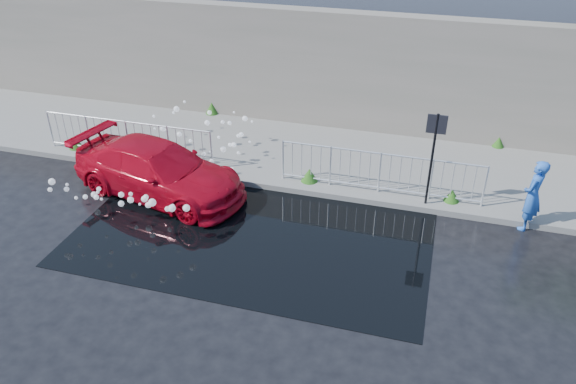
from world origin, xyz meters
name	(u,v)px	position (x,y,z in m)	size (l,w,h in m)	color
ground	(217,253)	(0.00, 0.00, 0.00)	(90.00, 90.00, 0.00)	black
pavement	(283,151)	(0.00, 5.00, 0.07)	(30.00, 4.00, 0.15)	slate
curb	(261,184)	(0.00, 3.00, 0.08)	(30.00, 0.25, 0.16)	slate
retaining_wall	(303,67)	(0.00, 7.20, 1.90)	(30.00, 0.60, 3.50)	#6D685B
puddle	(254,231)	(0.50, 1.00, 0.01)	(8.00, 5.00, 0.01)	black
sign_post	(434,145)	(4.20, 3.10, 1.72)	(0.45, 0.06, 2.50)	black
railing_left	(128,138)	(-4.00, 3.35, 0.74)	(5.05, 0.05, 1.10)	silver
railing_right	(380,171)	(3.00, 3.35, 0.74)	(5.05, 0.05, 1.10)	silver
weeds	(265,149)	(-0.38, 4.54, 0.32)	(12.17, 3.93, 0.38)	#174C14
water_spray	(173,162)	(-2.18, 2.47, 0.69)	(3.49, 5.67, 1.05)	white
red_car	(159,170)	(-2.35, 1.98, 0.67)	(1.87, 4.61, 1.34)	#B10719
person	(533,196)	(6.50, 2.91, 0.87)	(0.63, 0.42, 1.74)	blue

